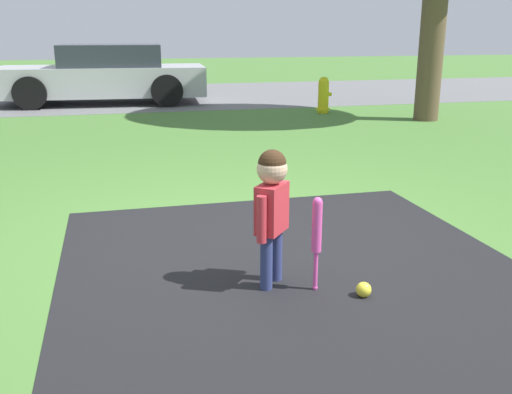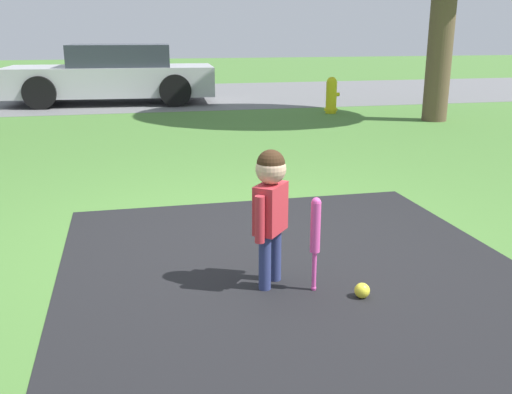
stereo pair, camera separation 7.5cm
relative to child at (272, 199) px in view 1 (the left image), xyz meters
name	(u,v)px [view 1 (the left image)]	position (x,y,z in m)	size (l,w,h in m)	color
ground_plane	(233,240)	(-0.07, 0.84, -0.57)	(60.00, 60.00, 0.00)	#477533
street_strip	(147,96)	(-0.07, 11.21, -0.57)	(40.00, 6.00, 0.01)	slate
child	(272,199)	(0.00, 0.00, 0.00)	(0.25, 0.29, 0.88)	navy
baseball_bat	(317,231)	(0.24, -0.14, -0.18)	(0.06, 0.06, 0.60)	#E54CA5
sports_ball	(364,290)	(0.50, -0.31, -0.52)	(0.09, 0.09, 0.09)	yellow
fire_hydrant	(323,95)	(3.09, 7.35, -0.22)	(0.29, 0.26, 0.70)	yellow
parked_car	(104,75)	(-1.04, 9.96, 0.04)	(4.53, 2.13, 1.27)	#B7B7BC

